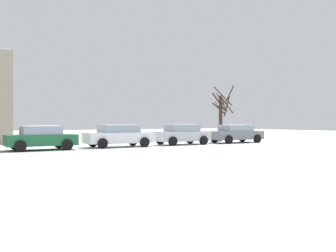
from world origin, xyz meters
TOP-DOWN VIEW (x-y plane):
  - parked_car_green at (4.03, 8.54)m, footprint 3.97×2.17m
  - parked_car_white at (9.02, 8.71)m, footprint 4.47×2.10m
  - parked_car_silver at (14.00, 8.77)m, footprint 4.01×2.02m
  - parked_car_gray at (18.99, 8.64)m, footprint 4.43×2.02m
  - tree_far_right at (19.77, 11.43)m, footprint 1.90×1.70m
  - tree_far_mid at (19.42, 11.05)m, footprint 1.56×1.27m

SIDE VIEW (x-z plane):
  - parked_car_gray at x=18.99m, z-range 0.02..1.44m
  - parked_car_green at x=4.03m, z-range 0.02..1.45m
  - parked_car_white at x=9.02m, z-range 0.02..1.48m
  - parked_car_silver at x=14.00m, z-range 0.01..1.50m
  - tree_far_mid at x=19.42m, z-range -0.21..4.38m
  - tree_far_right at x=19.77m, z-range -0.09..4.67m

